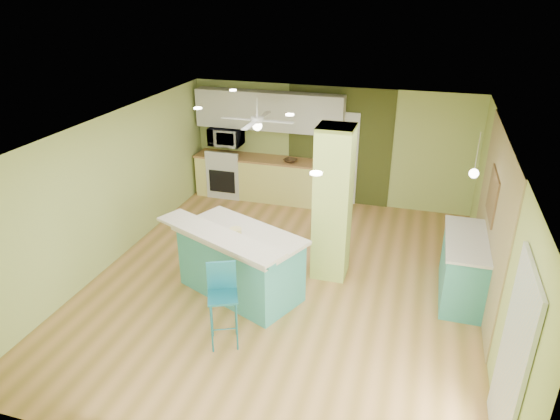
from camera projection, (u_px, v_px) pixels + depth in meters
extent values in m
cube|color=olive|center=(284.00, 282.00, 8.04)|extent=(6.00, 7.00, 0.01)
cube|color=white|center=(284.00, 131.00, 7.00)|extent=(6.00, 7.00, 0.01)
cube|color=#B1C368|center=(330.00, 146.00, 10.58)|extent=(6.00, 0.01, 2.50)
cube|color=#B1C368|center=(175.00, 368.00, 4.47)|extent=(6.00, 0.01, 2.50)
cube|color=#B1C368|center=(111.00, 190.00, 8.31)|extent=(0.01, 7.00, 2.50)
cube|color=#B1C368|center=(497.00, 238.00, 6.74)|extent=(0.01, 7.00, 2.50)
cube|color=#907B52|center=(492.00, 220.00, 7.27)|extent=(0.02, 3.40, 2.50)
cube|color=#41471C|center=(339.00, 147.00, 10.51)|extent=(2.20, 0.02, 2.50)
cube|color=white|center=(338.00, 158.00, 10.59)|extent=(0.82, 0.05, 2.00)
cube|color=silver|center=(512.00, 362.00, 4.83)|extent=(0.04, 1.08, 2.10)
cube|color=#B6D161|center=(333.00, 204.00, 7.79)|extent=(0.55, 0.55, 2.50)
cube|color=#EDE77C|center=(268.00, 180.00, 10.98)|extent=(3.20, 0.60, 0.90)
cube|color=#A06937|center=(268.00, 159.00, 10.79)|extent=(3.25, 0.63, 0.04)
cube|color=silver|center=(228.00, 175.00, 11.23)|extent=(0.76, 0.64, 0.90)
cube|color=black|center=(222.00, 182.00, 10.96)|extent=(0.59, 0.02, 0.50)
cube|color=silver|center=(221.00, 156.00, 10.75)|extent=(0.76, 0.06, 0.18)
cube|color=silver|center=(269.00, 111.00, 10.47)|extent=(3.20, 0.34, 0.80)
imported|color=white|center=(226.00, 136.00, 10.86)|extent=(0.70, 0.48, 0.39)
cylinder|color=white|center=(257.00, 109.00, 9.12)|extent=(0.03, 0.03, 0.40)
cylinder|color=white|center=(257.00, 120.00, 9.20)|extent=(0.24, 0.24, 0.10)
sphere|color=white|center=(257.00, 126.00, 9.25)|extent=(0.18, 0.18, 0.18)
cylinder|color=silver|center=(477.00, 153.00, 7.10)|extent=(0.01, 0.01, 0.62)
sphere|color=white|center=(474.00, 173.00, 7.23)|extent=(0.14, 0.14, 0.14)
cube|color=brown|center=(493.00, 196.00, 7.33)|extent=(0.03, 0.90, 0.70)
cube|color=teal|center=(240.00, 265.00, 7.60)|extent=(2.03, 1.57, 0.96)
cube|color=beige|center=(239.00, 235.00, 7.39)|extent=(2.18, 1.71, 0.05)
cube|color=teal|center=(218.00, 240.00, 7.05)|extent=(1.94, 0.96, 0.14)
cube|color=beige|center=(218.00, 236.00, 7.03)|extent=(2.19, 1.30, 0.04)
cylinder|color=teal|center=(212.00, 329.00, 6.38)|extent=(0.02, 0.02, 0.72)
cylinder|color=teal|center=(237.00, 327.00, 6.41)|extent=(0.02, 0.02, 0.72)
cylinder|color=teal|center=(212.00, 314.00, 6.67)|extent=(0.02, 0.02, 0.72)
cylinder|color=teal|center=(236.00, 312.00, 6.70)|extent=(0.02, 0.02, 0.72)
cube|color=teal|center=(223.00, 297.00, 6.38)|extent=(0.50, 0.50, 0.03)
cube|color=teal|center=(222.00, 275.00, 6.45)|extent=(0.36, 0.18, 0.40)
cube|color=teal|center=(463.00, 269.00, 7.51)|extent=(0.61, 1.46, 0.94)
cube|color=silver|center=(469.00, 240.00, 7.31)|extent=(0.65, 1.53, 0.04)
imported|color=#3C2918|center=(290.00, 161.00, 10.54)|extent=(0.34, 0.34, 0.07)
cylinder|color=gold|center=(236.00, 233.00, 7.22)|extent=(0.17, 0.17, 0.15)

